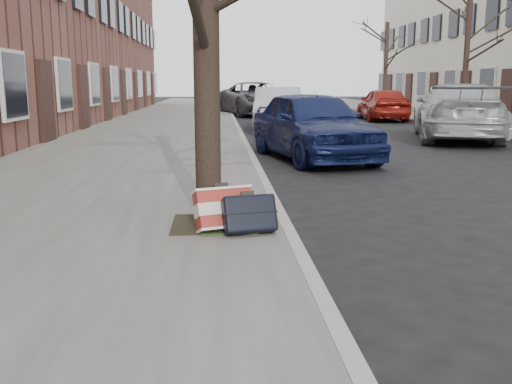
{
  "coord_description": "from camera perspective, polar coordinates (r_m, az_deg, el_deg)",
  "views": [
    {
      "loc": [
        -1.96,
        -4.53,
        1.56
      ],
      "look_at": [
        -1.59,
        0.8,
        0.53
      ],
      "focal_mm": 40.0,
      "sensor_mm": 36.0,
      "label": 1
    }
  ],
  "objects": [
    {
      "name": "ground",
      "position": [
        5.17,
        18.63,
        -7.25
      ],
      "size": [
        120.0,
        120.0,
        0.0
      ],
      "primitive_type": "plane",
      "color": "black",
      "rests_on": "ground"
    },
    {
      "name": "car_far_front",
      "position": [
        16.68,
        19.5,
        7.56
      ],
      "size": [
        3.57,
        5.68,
        1.53
      ],
      "primitive_type": "imported",
      "rotation": [
        0.0,
        0.0,
        2.85
      ],
      "color": "#A0A1A7",
      "rests_on": "ground"
    },
    {
      "name": "car_near_mid",
      "position": [
        19.21,
        2.2,
        8.34
      ],
      "size": [
        1.95,
        4.42,
        1.41
      ],
      "primitive_type": "imported",
      "rotation": [
        0.0,
        0.0,
        -0.11
      ],
      "color": "#B9BCC2",
      "rests_on": "ground"
    },
    {
      "name": "car_near_front",
      "position": [
        11.78,
        5.66,
        6.72
      ],
      "size": [
        2.5,
        4.44,
        1.42
      ],
      "primitive_type": "imported",
      "rotation": [
        0.0,
        0.0,
        0.21
      ],
      "color": "#111944",
      "rests_on": "ground"
    },
    {
      "name": "dirt_patch",
      "position": [
        5.91,
        -4.25,
        -3.17
      ],
      "size": [
        0.85,
        0.85,
        0.02
      ],
      "primitive_type": "cube",
      "color": "black",
      "rests_on": "near_sidewalk"
    },
    {
      "name": "car_far_back",
      "position": [
        24.51,
        12.56,
        8.6
      ],
      "size": [
        1.9,
        4.13,
        1.37
      ],
      "primitive_type": "imported",
      "rotation": [
        0.0,
        0.0,
        3.07
      ],
      "color": "maroon",
      "rests_on": "ground"
    },
    {
      "name": "car_near_back",
      "position": [
        27.58,
        -0.03,
        9.31
      ],
      "size": [
        3.78,
        6.14,
        1.59
      ],
      "primitive_type": "imported",
      "rotation": [
        0.0,
        0.0,
        0.21
      ],
      "color": "#3E3D43",
      "rests_on": "ground"
    },
    {
      "name": "tree_far_c",
      "position": [
        32.27,
        12.85,
        12.16
      ],
      "size": [
        0.22,
        0.22,
        4.6
      ],
      "primitive_type": "cylinder",
      "color": "black",
      "rests_on": "far_sidewalk"
    },
    {
      "name": "near_sidewalk",
      "position": [
        19.66,
        -9.07,
        6.39
      ],
      "size": [
        5.0,
        70.0,
        0.12
      ],
      "primitive_type": "cube",
      "color": "slate",
      "rests_on": "ground"
    },
    {
      "name": "far_sidewalk",
      "position": [
        21.88,
        22.69,
        6.13
      ],
      "size": [
        4.0,
        70.0,
        0.12
      ],
      "primitive_type": "cube",
      "color": "slate",
      "rests_on": "ground"
    },
    {
      "name": "tree_far_b",
      "position": [
        22.77,
        20.29,
        12.63
      ],
      "size": [
        0.21,
        0.21,
        4.77
      ],
      "primitive_type": "cylinder",
      "color": "black",
      "rests_on": "far_sidewalk"
    },
    {
      "name": "suitcase_navy",
      "position": [
        5.48,
        -0.66,
        -2.17
      ],
      "size": [
        0.57,
        0.41,
        0.4
      ],
      "primitive_type": "cube",
      "rotation": [
        -0.42,
        0.0,
        0.22
      ],
      "color": "black",
      "rests_on": "near_sidewalk"
    },
    {
      "name": "suitcase_red",
      "position": [
        5.59,
        -3.18,
        -1.74
      ],
      "size": [
        0.64,
        0.48,
        0.44
      ],
      "primitive_type": "cube",
      "rotation": [
        -0.42,
        0.0,
        0.35
      ],
      "color": "maroon",
      "rests_on": "near_sidewalk"
    }
  ]
}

